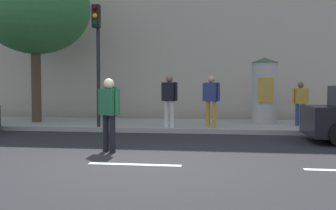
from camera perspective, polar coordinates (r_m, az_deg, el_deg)
The scene contains 11 objects.
ground_plane at distance 7.27m, azimuth -5.10°, elevation -8.98°, with size 80.00×80.00×0.00m, color #232326.
sidewalk_curb at distance 14.10m, azimuth 1.34°, elevation -3.05°, with size 36.00×4.00×0.15m, color #9E9B93.
lane_markings at distance 7.27m, azimuth -5.10°, elevation -8.95°, with size 25.80×0.16×0.01m.
traffic_light at distance 12.92m, azimuth -10.71°, elevation 8.92°, with size 0.24×0.45×4.06m.
poster_column at distance 14.42m, azimuth 14.40°, elevation 2.23°, with size 1.01×1.01×2.45m.
street_tree at distance 15.67m, azimuth -19.51°, elevation 13.73°, with size 4.17×4.17×6.17m.
pedestrian_in_light_jacket at distance 8.63m, azimuth -8.95°, elevation -0.52°, with size 0.56×0.48×1.67m.
pedestrian_with_backpack at distance 13.84m, azimuth 19.45°, elevation 0.68°, with size 0.61×0.40×1.51m.
pedestrian_with_bag at distance 12.48m, azimuth 6.56°, elevation 1.25°, with size 0.58×0.43×1.72m.
pedestrian_in_red_top at distance 15.69m, azimuth -8.71°, elevation 1.12°, with size 0.42×0.54×1.58m.
pedestrian_in_dark_shirt at distance 12.50m, azimuth 0.26°, elevation 1.37°, with size 0.58×0.51×1.74m.
Camera 1 is at (1.61, -6.94, 1.45)m, focal length 40.21 mm.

